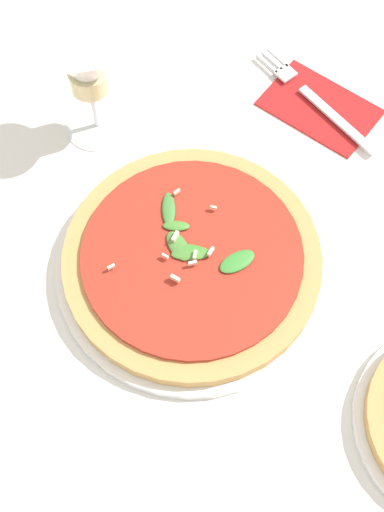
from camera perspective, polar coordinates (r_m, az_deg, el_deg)
ground_plane at (r=0.83m, az=-2.68°, el=-2.50°), size 6.00×6.00×0.00m
pizza_arugula_main at (r=0.82m, az=0.00°, el=-0.41°), size 0.32×0.32×0.05m
wine_glass at (r=0.88m, az=-8.39°, el=14.48°), size 0.09×0.09×0.15m
napkin at (r=0.98m, az=10.19°, el=11.66°), size 0.16×0.13×0.01m
fork at (r=0.98m, az=9.91°, el=12.14°), size 0.20×0.11×0.00m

